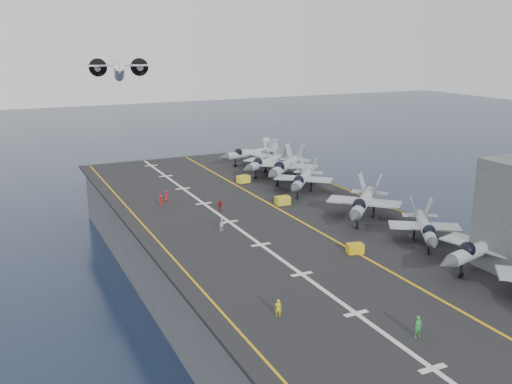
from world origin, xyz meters
name	(u,v)px	position (x,y,z in m)	size (l,w,h in m)	color
ground	(268,284)	(0.00, 0.00, 0.00)	(500.00, 500.00, 0.00)	#142135
hull	(268,252)	(0.00, 0.00, 5.00)	(36.00, 90.00, 10.00)	#56595E
flight_deck	(268,218)	(0.00, 0.00, 10.20)	(38.00, 92.00, 0.40)	black
foul_line	(287,213)	(3.00, 0.00, 10.42)	(0.35, 90.00, 0.02)	gold
landing_centerline	(229,222)	(-6.00, 0.00, 10.42)	(0.50, 90.00, 0.02)	silver
deck_edge_port	(151,233)	(-17.00, 0.00, 10.42)	(0.25, 90.00, 0.02)	gold
deck_edge_stbd	(375,201)	(18.50, 0.00, 10.42)	(0.25, 90.00, 0.02)	gold
fighter_jet_1	(483,246)	(12.58, -26.92, 12.93)	(16.59, 13.11, 5.07)	#959EA6
fighter_jet_2	(425,226)	(12.32, -18.19, 12.64)	(14.27, 15.48, 4.47)	gray
fighter_jet_3	(363,201)	(11.17, -7.01, 13.03)	(17.88, 17.83, 5.26)	gray
fighter_jet_5	(303,178)	(10.77, 9.04, 12.84)	(16.28, 16.72, 4.87)	#90979F
fighter_jet_6	(286,165)	(12.34, 17.80, 13.17)	(18.87, 18.72, 5.54)	gray
fighter_jet_7	(267,161)	(11.42, 23.37, 12.87)	(17.09, 15.63, 4.94)	#9499A2
fighter_jet_8	(251,153)	(12.49, 32.80, 12.78)	(15.36, 11.87, 4.76)	#9198A1
tow_cart_a	(355,248)	(2.77, -17.21, 10.97)	(2.12, 1.63, 1.13)	gold
tow_cart_b	(283,200)	(4.67, 4.40, 11.04)	(2.18, 1.47, 1.27)	gold
tow_cart_c	(243,179)	(4.92, 19.52, 11.03)	(2.33, 1.77, 1.26)	yellow
crew_1	(278,308)	(-12.73, -27.50, 11.27)	(1.25, 1.12, 1.73)	yellow
crew_2	(222,225)	(-8.26, -3.19, 11.29)	(1.25, 1.02, 1.79)	silver
crew_3	(161,200)	(-12.22, 11.61, 11.25)	(1.21, 1.19, 1.70)	#B21919
crew_4	(220,205)	(-5.16, 5.48, 11.20)	(0.96, 0.64, 1.60)	#A20E0D
crew_5	(166,196)	(-10.75, 13.77, 11.22)	(0.73, 1.03, 1.65)	#B21919
crew_6	(418,327)	(-3.83, -35.77, 11.37)	(1.17, 0.78, 1.94)	#2D8D3E
transport_plane	(119,72)	(-8.56, 52.18, 28.22)	(23.23, 18.04, 4.93)	silver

